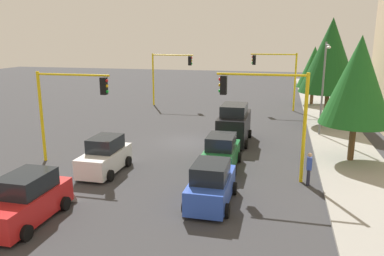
# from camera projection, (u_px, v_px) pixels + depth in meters

# --- Properties ---
(ground_plane) EXTENTS (120.00, 120.00, 0.00)m
(ground_plane) POSITION_uv_depth(u_px,v_px,m) (189.00, 142.00, 26.97)
(ground_plane) COLOR #353538
(sidewalk_kerb) EXTENTS (80.00, 4.00, 0.15)m
(sidewalk_kerb) POSITION_uv_depth(u_px,v_px,m) (335.00, 133.00, 29.29)
(sidewalk_kerb) COLOR gray
(sidewalk_kerb) RESTS_ON ground
(lane_arrow_near) EXTENTS (2.40, 1.10, 1.10)m
(lane_arrow_near) POSITION_uv_depth(u_px,v_px,m) (61.00, 206.00, 16.77)
(lane_arrow_near) COLOR silver
(lane_arrow_near) RESTS_ON ground
(traffic_signal_near_left) EXTENTS (0.36, 4.59, 5.63)m
(traffic_signal_near_left) POSITION_uv_depth(u_px,v_px,m) (269.00, 105.00, 19.07)
(traffic_signal_near_left) COLOR yellow
(traffic_signal_near_left) RESTS_ON ground
(traffic_signal_far_left) EXTENTS (0.36, 4.59, 5.81)m
(traffic_signal_far_left) POSITION_uv_depth(u_px,v_px,m) (277.00, 70.00, 37.95)
(traffic_signal_far_left) COLOR yellow
(traffic_signal_far_left) RESTS_ON ground
(traffic_signal_near_right) EXTENTS (0.36, 4.59, 5.39)m
(traffic_signal_near_right) POSITION_uv_depth(u_px,v_px,m) (68.00, 99.00, 21.69)
(traffic_signal_near_right) COLOR yellow
(traffic_signal_near_right) RESTS_ON ground
(traffic_signal_far_right) EXTENTS (0.36, 4.59, 5.63)m
(traffic_signal_far_right) POSITION_uv_depth(u_px,v_px,m) (169.00, 69.00, 40.57)
(traffic_signal_far_right) COLOR yellow
(traffic_signal_far_right) RESTS_ON ground
(street_lamp_curbside) EXTENTS (2.15, 0.28, 7.00)m
(street_lamp_curbside) POSITION_uv_depth(u_px,v_px,m) (324.00, 79.00, 27.27)
(street_lamp_curbside) COLOR slate
(street_lamp_curbside) RESTS_ON ground
(tree_roadside_far) EXTENTS (3.52, 3.52, 6.39)m
(tree_roadside_far) POSITION_uv_depth(u_px,v_px,m) (314.00, 67.00, 40.85)
(tree_roadside_far) COLOR brown
(tree_roadside_far) RESTS_ON ground
(tree_roadside_mid) EXTENTS (4.85, 4.85, 8.89)m
(tree_roadside_mid) POSITION_uv_depth(u_px,v_px,m) (331.00, 56.00, 30.89)
(tree_roadside_mid) COLOR brown
(tree_roadside_mid) RESTS_ON ground
(tree_roadside_near) EXTENTS (4.08, 4.08, 7.45)m
(tree_roadside_near) POSITION_uv_depth(u_px,v_px,m) (358.00, 81.00, 21.55)
(tree_roadside_near) COLOR brown
(tree_roadside_near) RESTS_ON ground
(delivery_van_black) EXTENTS (4.80, 2.22, 2.77)m
(delivery_van_black) POSITION_uv_depth(u_px,v_px,m) (234.00, 125.00, 26.70)
(delivery_van_black) COLOR black
(delivery_van_black) RESTS_ON ground
(car_red) EXTENTS (4.17, 2.11, 1.98)m
(car_red) POSITION_uv_depth(u_px,v_px,m) (26.00, 200.00, 15.20)
(car_red) COLOR red
(car_red) RESTS_ON ground
(car_white) EXTENTS (3.85, 1.95, 1.98)m
(car_white) POSITION_uv_depth(u_px,v_px,m) (105.00, 156.00, 20.84)
(car_white) COLOR white
(car_white) RESTS_ON ground
(car_green) EXTENTS (3.91, 2.00, 1.98)m
(car_green) POSITION_uv_depth(u_px,v_px,m) (221.00, 153.00, 21.47)
(car_green) COLOR #1E7238
(car_green) RESTS_ON ground
(car_blue) EXTENTS (3.93, 1.99, 1.98)m
(car_blue) POSITION_uv_depth(u_px,v_px,m) (211.00, 185.00, 16.81)
(car_blue) COLOR blue
(car_blue) RESTS_ON ground
(pedestrian_crossing) EXTENTS (0.40, 0.24, 1.70)m
(pedestrian_crossing) POSITION_uv_depth(u_px,v_px,m) (309.00, 168.00, 18.94)
(pedestrian_crossing) COLOR #262638
(pedestrian_crossing) RESTS_ON ground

